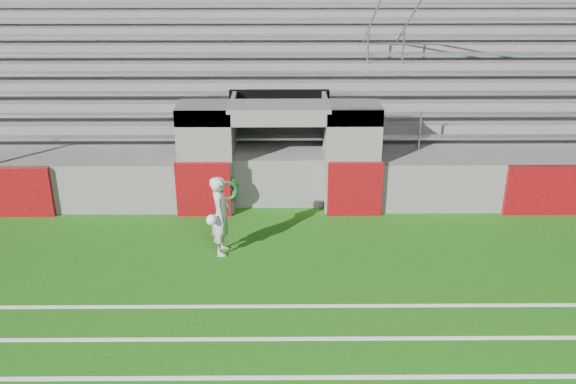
{
  "coord_description": "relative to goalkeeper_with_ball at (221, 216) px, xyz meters",
  "views": [
    {
      "loc": [
        0.11,
        -11.06,
        6.67
      ],
      "look_at": [
        0.2,
        1.8,
        1.1
      ],
      "focal_mm": 40.0,
      "sensor_mm": 36.0,
      "label": 1
    }
  ],
  "objects": [
    {
      "name": "goalkeeper_with_ball",
      "position": [
        0.0,
        0.0,
        0.0
      ],
      "size": [
        0.49,
        0.75,
        1.74
      ],
      "color": "#A4AAAD",
      "rests_on": "ground"
    },
    {
      "name": "ground",
      "position": [
        1.22,
        -1.09,
        -0.87
      ],
      "size": [
        90.0,
        90.0,
        0.0
      ],
      "primitive_type": "plane",
      "color": "#174F0D",
      "rests_on": "ground"
    },
    {
      "name": "stadium_structure",
      "position": [
        1.22,
        6.88,
        0.62
      ],
      "size": [
        26.0,
        8.48,
        5.42
      ],
      "color": "#5A5855",
      "rests_on": "ground"
    },
    {
      "name": "hose_coil",
      "position": [
        -0.01,
        1.83,
        -0.16
      ],
      "size": [
        0.52,
        0.15,
        0.6
      ],
      "color": "#0D4515",
      "rests_on": "ground"
    }
  ]
}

